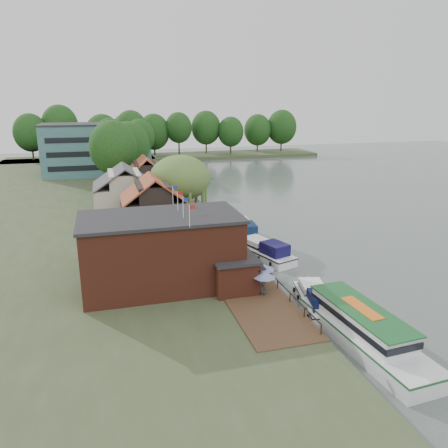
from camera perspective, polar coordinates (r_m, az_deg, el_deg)
ground at (r=50.21m, az=10.40°, el=-6.46°), size 260.00×260.00×0.00m
land_bank at (r=79.22m, az=-21.71°, el=1.42°), size 50.00×140.00×1.00m
quay_deck at (r=56.04m, az=-1.42°, el=-2.62°), size 6.00×50.00×0.10m
quay_rail at (r=57.04m, az=1.08°, el=-1.80°), size 0.20×49.00×1.00m
pub at (r=43.52m, az=-5.56°, el=-3.28°), size 20.00×11.00×7.30m
hotel_block at (r=112.11m, az=-16.28°, el=9.40°), size 25.40×12.40×12.30m
cottage_a at (r=57.47m, az=-9.22°, el=2.02°), size 8.60×7.60×8.50m
cottage_b at (r=66.98m, az=-12.78°, el=3.83°), size 9.60×8.60×8.50m
cottage_c at (r=76.06m, az=-10.16°, el=5.42°), size 7.60×7.60×8.50m
willow at (r=62.70m, az=-5.71°, el=4.23°), size 8.60×8.60×10.43m
umbrella_0 at (r=41.52m, az=5.27°, el=-7.77°), size 2.14×2.14×2.38m
umbrella_1 at (r=43.34m, az=5.09°, el=-6.70°), size 2.31×2.31×2.38m
umbrella_2 at (r=46.58m, az=2.18°, el=-4.98°), size 1.99×1.99×2.38m
umbrella_3 at (r=48.12m, az=1.53°, el=-4.27°), size 2.12×2.12×2.38m
umbrella_4 at (r=51.57m, az=0.30°, el=-2.85°), size 2.29×2.29×2.38m
umbrella_5 at (r=54.69m, az=0.35°, el=-1.73°), size 2.23×2.23×2.38m
umbrella_6 at (r=57.18m, az=-1.05°, el=-0.92°), size 2.26×2.26×2.38m
cruiser_0 at (r=42.43m, az=11.89°, el=-9.28°), size 4.86×9.62×2.20m
cruiser_1 at (r=53.91m, az=5.30°, el=-3.22°), size 6.34×10.83×2.51m
cruiser_2 at (r=61.56m, az=2.45°, el=-0.61°), size 4.44×11.16×2.68m
cruiser_3 at (r=68.67m, az=0.01°, el=1.08°), size 3.39×10.10×2.44m
tour_boat at (r=37.13m, az=18.01°, el=-12.88°), size 4.97×14.40×3.09m
swan at (r=39.02m, az=17.85°, el=-13.59°), size 0.44×0.44×0.44m
bank_tree_0 at (r=82.87m, az=-14.18°, el=8.10°), size 8.54×8.54×14.34m
bank_tree_1 at (r=94.07m, az=-12.21°, el=8.87°), size 8.46×8.46×13.52m
bank_tree_2 at (r=101.19m, az=-10.89°, el=9.48°), size 6.71×6.71×13.66m
bank_tree_3 at (r=120.39m, az=-14.61°, el=10.15°), size 7.95×7.95×13.14m
bank_tree_4 at (r=126.47m, az=-11.98°, el=10.99°), size 8.95×8.95×14.94m
bank_tree_5 at (r=136.36m, az=-13.10°, el=10.35°), size 6.60×6.60×10.60m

